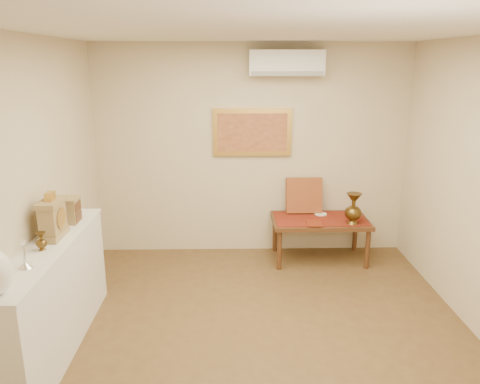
{
  "coord_description": "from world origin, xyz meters",
  "views": [
    {
      "loc": [
        -0.28,
        -3.69,
        2.47
      ],
      "look_at": [
        -0.18,
        1.15,
        1.11
      ],
      "focal_mm": 35.0,
      "sensor_mm": 36.0,
      "label": 1
    }
  ],
  "objects_px": {
    "brass_urn_tall": "(354,205)",
    "display_ledge": "(53,298)",
    "low_table": "(320,224)",
    "mantel_clock": "(53,218)",
    "wooden_chest": "(70,210)"
  },
  "relations": [
    {
      "from": "display_ledge",
      "to": "low_table",
      "type": "relative_size",
      "value": 1.68
    },
    {
      "from": "display_ledge",
      "to": "mantel_clock",
      "type": "relative_size",
      "value": 4.93
    },
    {
      "from": "brass_urn_tall",
      "to": "display_ledge",
      "type": "xyz_separation_m",
      "value": [
        -3.03,
        -1.68,
        -0.3
      ]
    },
    {
      "from": "display_ledge",
      "to": "mantel_clock",
      "type": "xyz_separation_m",
      "value": [
        -0.0,
        0.19,
        0.66
      ]
    },
    {
      "from": "brass_urn_tall",
      "to": "mantel_clock",
      "type": "relative_size",
      "value": 1.13
    },
    {
      "from": "brass_urn_tall",
      "to": "mantel_clock",
      "type": "distance_m",
      "value": 3.4
    },
    {
      "from": "display_ledge",
      "to": "mantel_clock",
      "type": "height_order",
      "value": "mantel_clock"
    },
    {
      "from": "mantel_clock",
      "to": "brass_urn_tall",
      "type": "bearing_deg",
      "value": 26.12
    },
    {
      "from": "display_ledge",
      "to": "low_table",
      "type": "bearing_deg",
      "value": 35.1
    },
    {
      "from": "display_ledge",
      "to": "low_table",
      "type": "xyz_separation_m",
      "value": [
        2.67,
        1.88,
        -0.01
      ]
    },
    {
      "from": "mantel_clock",
      "to": "wooden_chest",
      "type": "height_order",
      "value": "mantel_clock"
    },
    {
      "from": "wooden_chest",
      "to": "brass_urn_tall",
      "type": "bearing_deg",
      "value": 20.0
    },
    {
      "from": "brass_urn_tall",
      "to": "mantel_clock",
      "type": "xyz_separation_m",
      "value": [
        -3.03,
        -1.49,
        0.37
      ]
    },
    {
      "from": "wooden_chest",
      "to": "low_table",
      "type": "bearing_deg",
      "value": 26.05
    },
    {
      "from": "display_ledge",
      "to": "low_table",
      "type": "distance_m",
      "value": 3.27
    }
  ]
}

